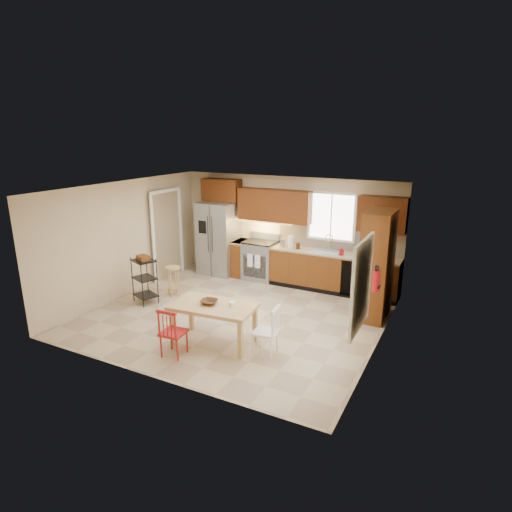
{
  "coord_description": "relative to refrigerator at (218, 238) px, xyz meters",
  "views": [
    {
      "loc": [
        3.91,
        -6.76,
        3.49
      ],
      "look_at": [
        0.25,
        0.4,
        1.15
      ],
      "focal_mm": 30.0,
      "sensor_mm": 36.0,
      "label": 1
    }
  ],
  "objects": [
    {
      "name": "fire_extinguisher",
      "position": [
        4.33,
        -1.98,
        0.19
      ],
      "size": [
        0.12,
        0.12,
        0.36
      ],
      "primitive_type": "cylinder",
      "color": "#AA0B14",
      "rests_on": "wall_right"
    },
    {
      "name": "wall_back",
      "position": [
        1.7,
        0.38,
        0.34
      ],
      "size": [
        5.5,
        0.02,
        2.5
      ],
      "primitive_type": "cube",
      "color": "#CCB793",
      "rests_on": "ground"
    },
    {
      "name": "utility_cart",
      "position": [
        -0.33,
        -2.41,
        -0.42
      ],
      "size": [
        0.6,
        0.54,
        0.98
      ],
      "primitive_type": null,
      "rotation": [
        0.0,
        0.0,
        -0.39
      ],
      "color": "black",
      "rests_on": "floor"
    },
    {
      "name": "upper_right_block",
      "position": [
        3.95,
        0.2,
        0.92
      ],
      "size": [
        1.0,
        0.35,
        0.75
      ],
      "primitive_type": "cube",
      "color": "#5A290F",
      "rests_on": "wall_back"
    },
    {
      "name": "window_right",
      "position": [
        4.38,
        -3.27,
        0.54
      ],
      "size": [
        0.04,
        1.02,
        1.32
      ],
      "primitive_type": "cube",
      "color": "white",
      "rests_on": "wall_right"
    },
    {
      "name": "sink",
      "position": [
        2.8,
        0.08,
        -0.05
      ],
      "size": [
        0.62,
        0.46,
        0.16
      ],
      "primitive_type": "cube",
      "color": "gray",
      "rests_on": "base_cabinet_run"
    },
    {
      "name": "floor",
      "position": [
        1.7,
        -2.12,
        -0.91
      ],
      "size": [
        5.5,
        5.5,
        0.0
      ],
      "primitive_type": "plane",
      "color": "tan",
      "rests_on": "ground"
    },
    {
      "name": "base_cabinet_narrow",
      "position": [
        0.6,
        0.08,
        -0.46
      ],
      "size": [
        0.3,
        0.6,
        0.9
      ],
      "primitive_type": "cube",
      "color": "#642F12",
      "rests_on": "floor"
    },
    {
      "name": "wall_front",
      "position": [
        1.7,
        -4.62,
        0.34
      ],
      "size": [
        5.5,
        0.02,
        2.5
      ],
      "primitive_type": "cube",
      "color": "#CCB793",
      "rests_on": "ground"
    },
    {
      "name": "base_cabinet_run",
      "position": [
        2.99,
        0.08,
        -0.46
      ],
      "size": [
        2.92,
        0.6,
        0.9
      ],
      "primitive_type": "cube",
      "color": "#642F12",
      "rests_on": "floor"
    },
    {
      "name": "ceiling",
      "position": [
        1.7,
        -2.12,
        1.59
      ],
      "size": [
        5.5,
        5.0,
        0.02
      ],
      "primitive_type": "cube",
      "color": "silver",
      "rests_on": "ground"
    },
    {
      "name": "dishwasher",
      "position": [
        3.55,
        -0.22,
        -0.46
      ],
      "size": [
        0.6,
        0.02,
        0.78
      ],
      "primitive_type": "cube",
      "color": "black",
      "rests_on": "floor"
    },
    {
      "name": "upper_over_fridge",
      "position": [
        0.0,
        0.2,
        1.19
      ],
      "size": [
        1.0,
        0.35,
        0.55
      ],
      "primitive_type": "cube",
      "color": "#5A290F",
      "rests_on": "wall_back"
    },
    {
      "name": "dining_table",
      "position": [
        1.94,
        -3.29,
        -0.57
      ],
      "size": [
        1.48,
        0.92,
        0.69
      ],
      "primitive_type": null,
      "rotation": [
        0.0,
        0.0,
        0.1
      ],
      "color": "tan",
      "rests_on": "floor"
    },
    {
      "name": "wall_right",
      "position": [
        4.45,
        -2.12,
        0.34
      ],
      "size": [
        0.02,
        5.0,
        2.5
      ],
      "primitive_type": "cube",
      "color": "#CCB793",
      "rests_on": "ground"
    },
    {
      "name": "window_back",
      "position": [
        2.8,
        0.35,
        0.74
      ],
      "size": [
        1.12,
        0.04,
        1.12
      ],
      "primitive_type": "cube",
      "color": "white",
      "rests_on": "wall_back"
    },
    {
      "name": "chair_red",
      "position": [
        1.59,
        -3.94,
        -0.5
      ],
      "size": [
        0.42,
        0.42,
        0.83
      ],
      "primitive_type": null,
      "rotation": [
        0.0,
        0.0,
        0.1
      ],
      "color": "#A01818",
      "rests_on": "floor"
    },
    {
      "name": "backsplash",
      "position": [
        2.99,
        0.36,
        0.27
      ],
      "size": [
        2.92,
        0.03,
        0.55
      ],
      "primitive_type": "cube",
      "color": "beige",
      "rests_on": "wall_back"
    },
    {
      "name": "doorway",
      "position": [
        -0.97,
        -0.82,
        0.14
      ],
      "size": [
        0.04,
        0.95,
        2.1
      ],
      "primitive_type": "cube",
      "color": "#8C7A59",
      "rests_on": "wall_left"
    },
    {
      "name": "undercab_glow",
      "position": [
        1.15,
        0.17,
        0.52
      ],
      "size": [
        1.6,
        0.3,
        0.01
      ],
      "primitive_type": "cube",
      "color": "#FFBF66",
      "rests_on": "wall_back"
    },
    {
      "name": "chair_white",
      "position": [
        2.89,
        -3.24,
        -0.5
      ],
      "size": [
        0.42,
        0.42,
        0.83
      ],
      "primitive_type": null,
      "rotation": [
        0.0,
        0.0,
        1.67
      ],
      "color": "white",
      "rests_on": "floor"
    },
    {
      "name": "canister_steel",
      "position": [
        1.75,
        0.03,
        0.08
      ],
      "size": [
        0.11,
        0.11,
        0.18
      ],
      "primitive_type": "cylinder",
      "color": "gray",
      "rests_on": "base_cabinet_run"
    },
    {
      "name": "wall_left",
      "position": [
        -1.05,
        -2.12,
        0.34
      ],
      "size": [
        0.02,
        5.0,
        2.5
      ],
      "primitive_type": "cube",
      "color": "#CCB793",
      "rests_on": "ground"
    },
    {
      "name": "bar_stool",
      "position": [
        -0.05,
        -1.83,
        -0.58
      ],
      "size": [
        0.36,
        0.36,
        0.66
      ],
      "primitive_type": null,
      "rotation": [
        0.0,
        0.0,
        0.13
      ],
      "color": "tan",
      "rests_on": "floor"
    },
    {
      "name": "pantry",
      "position": [
        4.13,
        -0.93,
        0.14
      ],
      "size": [
        0.5,
        0.95,
        2.1
      ],
      "primitive_type": "cube",
      "color": "#642F12",
      "rests_on": "floor"
    },
    {
      "name": "upper_left_block",
      "position": [
        1.45,
        0.2,
        0.92
      ],
      "size": [
        1.8,
        0.35,
        0.75
      ],
      "primitive_type": "cube",
      "color": "#5A290F",
      "rests_on": "wall_back"
    },
    {
      "name": "refrigerator",
      "position": [
        0.0,
        0.0,
        0.0
      ],
      "size": [
        0.92,
        0.75,
        1.82
      ],
      "primitive_type": "cube",
      "color": "gray",
      "rests_on": "floor"
    },
    {
      "name": "soap_bottle",
      "position": [
        3.18,
        -0.02,
        0.09
      ],
      "size": [
        0.09,
        0.09,
        0.19
      ],
      "primitive_type": "imported",
      "color": "#AA0B14",
      "rests_on": "base_cabinet_run"
    },
    {
      "name": "paper_towel",
      "position": [
        1.95,
        0.03,
        0.13
      ],
      "size": [
        0.12,
        0.12,
        0.28
      ],
      "primitive_type": "cylinder",
      "color": "white",
      "rests_on": "base_cabinet_run"
    },
    {
      "name": "range_stove",
      "position": [
        1.15,
        0.06,
        -0.45
      ],
      "size": [
        0.76,
        0.63,
        0.92
      ],
      "primitive_type": "cube",
      "color": "gray",
      "rests_on": "floor"
    },
    {
      "name": "canister_wood",
      "position": [
        2.15,
        -0.0,
        0.06
      ],
      "size": [
        0.1,
        0.1,
        0.14
      ],
      "primitive_type": "cylinder",
      "color": "#452412",
      "rests_on": "base_cabinet_run"
    },
    {
      "name": "table_bowl",
      "position": [
        1.86,
        -3.29,
        -0.21
      ],
      "size": [
        0.31,
        0.31,
        0.07
      ],
      "primitive_type": "imported",
      "rotation": [
        0.0,
        0.0,
        0.1
      ],
      "color": "#452412",
      "rests_on": "dining_table"
    },
    {
      "name": "table_jar",
      "position": [
        2.25,
        -3.2,
        -0.19
      ],
      "size": [
        0.1,
        0.1,
        0.11
      ],
      "primitive_type": "cylinder",
      "rotation": [
        0.0,
        0.0,
        0.1
      ],
      "color": "white",
      "rests_on": "dining_table"
    }
  ]
}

